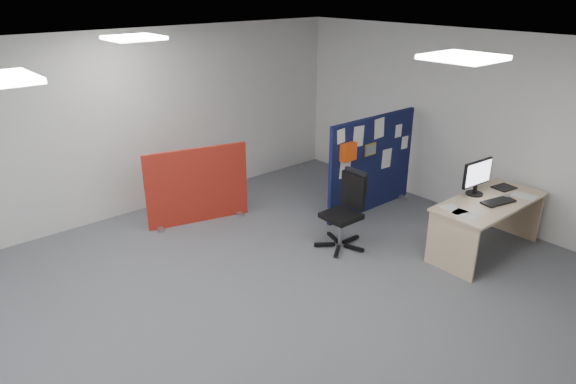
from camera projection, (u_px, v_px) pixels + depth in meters
floor at (227, 340)px, 5.10m from camera, size 9.00×9.00×0.00m
ceiling at (212, 63)px, 4.06m from camera, size 9.00×7.00×0.02m
wall_back at (79, 134)px, 7.04m from camera, size 9.00×0.02×2.70m
wall_right at (486, 129)px, 7.28m from camera, size 0.02×7.00×2.70m
ceiling_lights at (203, 55)px, 4.74m from camera, size 4.10×4.10×0.04m
navy_divider at (371, 164)px, 7.72m from camera, size 1.79×0.30×1.47m
main_desk at (485, 212)px, 6.58m from camera, size 1.64×0.73×0.73m
monitor_main at (477, 176)px, 6.57m from camera, size 0.53×0.22×0.46m
keyboard at (498, 202)px, 6.42m from camera, size 0.48×0.28×0.02m
mouse at (507, 196)px, 6.57m from camera, size 0.11×0.08×0.03m
paper_tray at (504, 187)px, 6.87m from camera, size 0.31×0.26×0.01m
red_divider at (198, 186)px, 7.41m from camera, size 1.46×0.44×1.12m
office_chair at (347, 205)px, 6.73m from camera, size 0.65×0.68×1.02m
desk_papers at (482, 206)px, 6.32m from camera, size 1.32×0.69×0.00m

